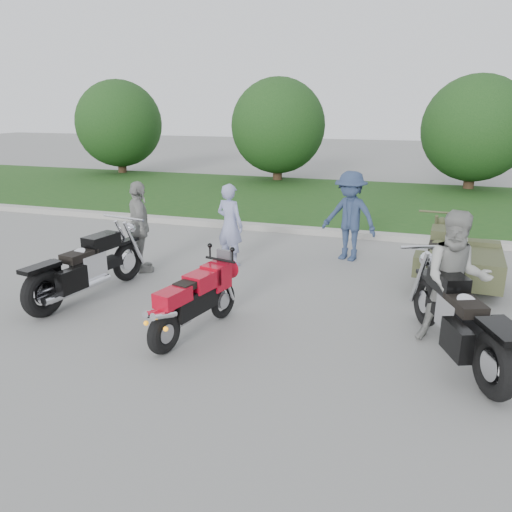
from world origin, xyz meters
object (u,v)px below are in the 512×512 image
(person_grey, at_px, (456,279))
(person_denim, at_px, (350,216))
(person_back, at_px, (140,227))
(cruiser_right, at_px, (461,322))
(cruiser_sidecar, at_px, (464,264))
(sportbike_red, at_px, (193,300))
(person_stripe, at_px, (230,225))
(cruiser_left, at_px, (84,270))

(person_grey, bearing_deg, person_denim, 113.11)
(person_denim, height_order, person_back, person_denim)
(cruiser_right, relative_size, cruiser_sidecar, 1.00)
(sportbike_red, distance_m, person_stripe, 3.13)
(person_denim, bearing_deg, person_back, -132.74)
(person_stripe, bearing_deg, sportbike_red, 119.53)
(person_stripe, bearing_deg, person_denim, -135.79)
(person_grey, bearing_deg, cruiser_sidecar, 77.07)
(cruiser_sidecar, bearing_deg, person_stripe, -176.79)
(person_stripe, relative_size, person_denim, 0.90)
(cruiser_left, xyz_separation_m, person_stripe, (1.57, 2.38, 0.30))
(sportbike_red, xyz_separation_m, person_stripe, (-0.63, 3.05, 0.29))
(cruiser_left, relative_size, person_stripe, 1.58)
(cruiser_left, distance_m, cruiser_sidecar, 6.23)
(sportbike_red, relative_size, person_grey, 1.02)
(sportbike_red, distance_m, person_grey, 3.39)
(person_denim, bearing_deg, person_stripe, -134.73)
(cruiser_sidecar, bearing_deg, cruiser_left, -154.10)
(sportbike_red, height_order, cruiser_left, cruiser_left)
(cruiser_right, bearing_deg, person_grey, 77.93)
(cruiser_left, bearing_deg, cruiser_right, 6.67)
(sportbike_red, bearing_deg, person_grey, 27.59)
(person_grey, bearing_deg, cruiser_left, 176.26)
(sportbike_red, xyz_separation_m, person_back, (-2.07, 2.19, 0.34))
(person_stripe, bearing_deg, person_back, 49.00)
(cruiser_sidecar, relative_size, person_stripe, 1.53)
(person_grey, bearing_deg, person_stripe, 144.91)
(cruiser_left, height_order, cruiser_right, cruiser_right)
(sportbike_red, distance_m, cruiser_right, 3.37)
(cruiser_left, xyz_separation_m, person_denim, (3.70, 3.43, 0.39))
(sportbike_red, height_order, cruiser_sidecar, cruiser_sidecar)
(person_denim, bearing_deg, cruiser_left, -118.17)
(cruiser_left, distance_m, person_grey, 5.49)
(cruiser_sidecar, xyz_separation_m, person_stripe, (-4.20, 0.05, 0.36))
(person_back, bearing_deg, person_grey, -142.13)
(cruiser_right, relative_size, person_back, 1.44)
(person_grey, distance_m, person_back, 5.51)
(cruiser_sidecar, height_order, person_stripe, person_stripe)
(cruiser_sidecar, xyz_separation_m, person_back, (-5.64, -0.82, 0.41))
(cruiser_left, height_order, cruiser_sidecar, cruiser_left)
(cruiser_left, relative_size, cruiser_sidecar, 1.03)
(person_grey, xyz_separation_m, person_back, (-5.34, 1.37, -0.04))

